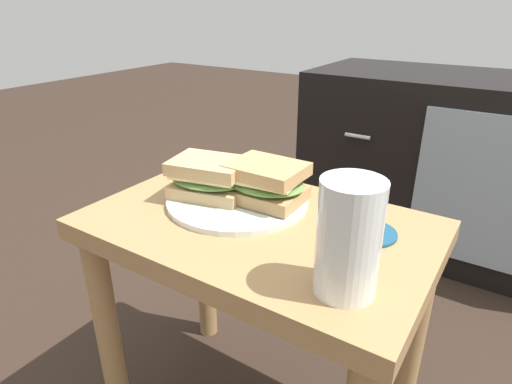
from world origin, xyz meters
name	(u,v)px	position (x,y,z in m)	size (l,w,h in m)	color
side_table	(258,267)	(0.00, 0.00, 0.37)	(0.56, 0.36, 0.46)	#A37A4C
tv_cabinet	(456,166)	(0.17, 0.95, 0.29)	(0.96, 0.46, 0.58)	black
plate	(238,200)	(-0.07, 0.04, 0.47)	(0.25, 0.25, 0.01)	silver
sandwich_front	(209,178)	(-0.12, 0.02, 0.50)	(0.16, 0.13, 0.07)	tan
sandwich_back	(266,182)	(-0.02, 0.06, 0.50)	(0.14, 0.11, 0.07)	tan
beer_glass	(348,241)	(0.19, -0.10, 0.53)	(0.08, 0.08, 0.15)	silver
coaster	(369,233)	(0.17, 0.05, 0.46)	(0.09, 0.09, 0.01)	navy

